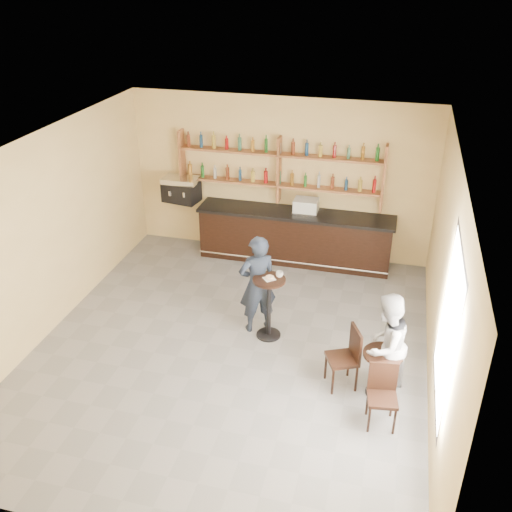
% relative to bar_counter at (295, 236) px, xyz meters
% --- Properties ---
extents(floor, '(7.00, 7.00, 0.00)m').
position_rel_bar_counter_xyz_m(floor, '(-0.40, -3.15, -0.52)').
color(floor, slate).
rests_on(floor, ground).
extents(ceiling, '(7.00, 7.00, 0.00)m').
position_rel_bar_counter_xyz_m(ceiling, '(-0.40, -3.15, 2.68)').
color(ceiling, white).
rests_on(ceiling, wall_back).
extents(wall_back, '(7.00, 0.00, 7.00)m').
position_rel_bar_counter_xyz_m(wall_back, '(-0.40, 0.35, 1.08)').
color(wall_back, '#EFCD88').
rests_on(wall_back, floor).
extents(wall_front, '(7.00, 0.00, 7.00)m').
position_rel_bar_counter_xyz_m(wall_front, '(-0.40, -6.65, 1.08)').
color(wall_front, '#EFCD88').
rests_on(wall_front, floor).
extents(wall_left, '(0.00, 7.00, 7.00)m').
position_rel_bar_counter_xyz_m(wall_left, '(-3.40, -3.15, 1.08)').
color(wall_left, '#EFCD88').
rests_on(wall_left, floor).
extents(wall_right, '(0.00, 7.00, 7.00)m').
position_rel_bar_counter_xyz_m(wall_right, '(2.60, -3.15, 1.08)').
color(wall_right, '#EFCD88').
rests_on(wall_right, floor).
extents(window_pane, '(0.00, 2.00, 2.00)m').
position_rel_bar_counter_xyz_m(window_pane, '(2.60, -4.35, 1.18)').
color(window_pane, white).
rests_on(window_pane, wall_right).
extents(window_frame, '(0.04, 1.70, 2.10)m').
position_rel_bar_counter_xyz_m(window_frame, '(2.59, -4.35, 1.18)').
color(window_frame, black).
rests_on(window_frame, wall_right).
extents(shelf_unit, '(4.00, 0.26, 1.40)m').
position_rel_bar_counter_xyz_m(shelf_unit, '(-0.40, 0.22, 1.29)').
color(shelf_unit, brown).
rests_on(shelf_unit, wall_back).
extents(liquor_bottles, '(3.68, 0.10, 1.00)m').
position_rel_bar_counter_xyz_m(liquor_bottles, '(-0.40, 0.22, 1.46)').
color(liquor_bottles, '#8C5919').
rests_on(liquor_bottles, shelf_unit).
extents(bar_counter, '(3.87, 0.76, 1.05)m').
position_rel_bar_counter_xyz_m(bar_counter, '(0.00, 0.00, 0.00)').
color(bar_counter, black).
rests_on(bar_counter, floor).
extents(espresso_machine, '(0.77, 0.56, 0.50)m').
position_rel_bar_counter_xyz_m(espresso_machine, '(-2.37, 0.00, 0.78)').
color(espresso_machine, black).
rests_on(espresso_machine, bar_counter).
extents(pastry_case, '(0.51, 0.42, 0.29)m').
position_rel_bar_counter_xyz_m(pastry_case, '(0.20, 0.00, 0.67)').
color(pastry_case, silver).
rests_on(pastry_case, bar_counter).
extents(pedestal_table, '(0.57, 0.57, 1.06)m').
position_rel_bar_counter_xyz_m(pedestal_table, '(0.10, -2.69, 0.01)').
color(pedestal_table, black).
rests_on(pedestal_table, floor).
extents(napkin, '(0.23, 0.23, 0.00)m').
position_rel_bar_counter_xyz_m(napkin, '(0.10, -2.69, 0.54)').
color(napkin, white).
rests_on(napkin, pedestal_table).
extents(donut, '(0.16, 0.16, 0.05)m').
position_rel_bar_counter_xyz_m(donut, '(0.11, -2.70, 0.57)').
color(donut, '#DF9451').
rests_on(donut, napkin).
extents(cup_pedestal, '(0.14, 0.14, 0.09)m').
position_rel_bar_counter_xyz_m(cup_pedestal, '(0.24, -2.59, 0.59)').
color(cup_pedestal, white).
rests_on(cup_pedestal, pedestal_table).
extents(man_main, '(0.74, 0.67, 1.69)m').
position_rel_bar_counter_xyz_m(man_main, '(-0.12, -2.54, 0.32)').
color(man_main, black).
rests_on(man_main, floor).
extents(cafe_table, '(0.69, 0.69, 0.70)m').
position_rel_bar_counter_xyz_m(cafe_table, '(1.93, -3.66, -0.18)').
color(cafe_table, black).
rests_on(cafe_table, floor).
extents(cup_cafe, '(0.12, 0.12, 0.10)m').
position_rel_bar_counter_xyz_m(cup_cafe, '(1.98, -3.66, 0.22)').
color(cup_cafe, white).
rests_on(cup_cafe, cafe_table).
extents(chair_west, '(0.54, 0.54, 0.94)m').
position_rel_bar_counter_xyz_m(chair_west, '(1.38, -3.61, -0.06)').
color(chair_west, black).
rests_on(chair_west, floor).
extents(chair_south, '(0.43, 0.43, 0.87)m').
position_rel_bar_counter_xyz_m(chair_south, '(1.98, -4.26, -0.09)').
color(chair_south, black).
rests_on(chair_south, floor).
extents(patron_second, '(0.90, 0.96, 1.56)m').
position_rel_bar_counter_xyz_m(patron_second, '(1.94, -3.59, 0.26)').
color(patron_second, '#A09FA5').
rests_on(patron_second, floor).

